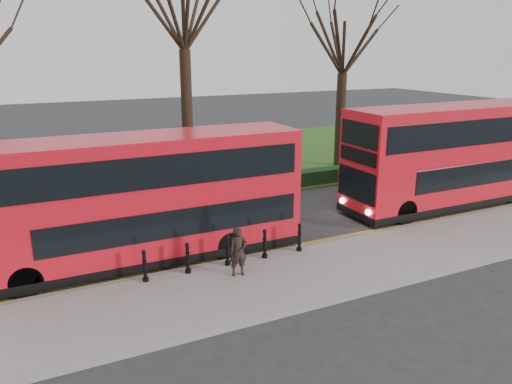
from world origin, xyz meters
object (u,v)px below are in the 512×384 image
bollard_row (228,251)px  bus_lead (143,200)px  bus_rear (459,155)px  pedestrian (238,251)px

bollard_row → bus_lead: bearing=140.0°
bus_rear → pedestrian: (-12.74, -2.93, -1.42)m
bus_lead → pedestrian: size_ratio=6.81×
bollard_row → bus_rear: (12.75, 2.06, 1.73)m
bollard_row → pedestrian: size_ratio=3.54×
bollard_row → bus_lead: 3.39m
bus_lead → pedestrian: 3.85m
bollard_row → bus_rear: size_ratio=0.49×
bus_lead → bus_rear: (15.05, 0.13, 0.16)m
bus_lead → pedestrian: (2.32, -2.80, -1.26)m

